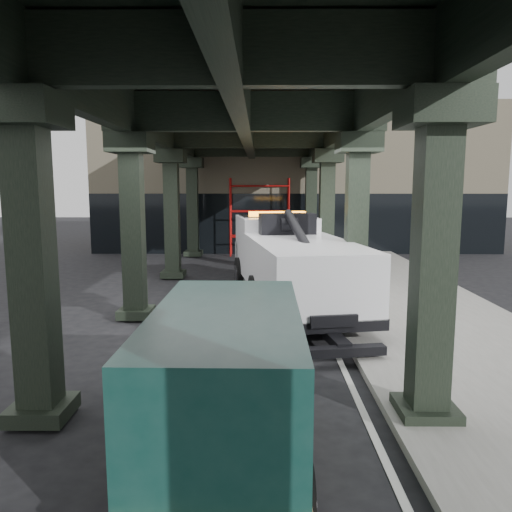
{
  "coord_description": "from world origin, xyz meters",
  "views": [
    {
      "loc": [
        0.01,
        -11.36,
        3.68
      ],
      "look_at": [
        -0.09,
        2.39,
        1.7
      ],
      "focal_mm": 35.0,
      "sensor_mm": 36.0,
      "label": 1
    }
  ],
  "objects": [
    {
      "name": "ground",
      "position": [
        0.0,
        0.0,
        0.0
      ],
      "size": [
        90.0,
        90.0,
        0.0
      ],
      "primitive_type": "plane",
      "color": "black",
      "rests_on": "ground"
    },
    {
      "name": "sidewalk",
      "position": [
        4.5,
        2.0,
        0.07
      ],
      "size": [
        5.0,
        40.0,
        0.15
      ],
      "primitive_type": "cube",
      "color": "gray",
      "rests_on": "ground"
    },
    {
      "name": "lane_stripe",
      "position": [
        1.7,
        2.0,
        0.01
      ],
      "size": [
        0.12,
        38.0,
        0.01
      ],
      "primitive_type": "cube",
      "color": "silver",
      "rests_on": "ground"
    },
    {
      "name": "viaduct",
      "position": [
        -0.4,
        2.0,
        5.46
      ],
      "size": [
        7.4,
        32.0,
        6.4
      ],
      "color": "black",
      "rests_on": "ground"
    },
    {
      "name": "building",
      "position": [
        2.0,
        20.0,
        4.0
      ],
      "size": [
        22.0,
        10.0,
        8.0
      ],
      "primitive_type": "cube",
      "color": "#C6B793",
      "rests_on": "ground"
    },
    {
      "name": "scaffolding",
      "position": [
        0.0,
        14.64,
        2.11
      ],
      "size": [
        3.08,
        0.88,
        4.0
      ],
      "color": "#AC0F0D",
      "rests_on": "ground"
    },
    {
      "name": "tow_truck",
      "position": [
        0.91,
        3.54,
        1.43
      ],
      "size": [
        3.78,
        9.18,
        2.93
      ],
      "rotation": [
        0.0,
        0.0,
        0.16
      ],
      "color": "black",
      "rests_on": "ground"
    },
    {
      "name": "towed_van",
      "position": [
        -0.41,
        -4.87,
        1.12
      ],
      "size": [
        2.13,
        5.15,
        2.08
      ],
      "rotation": [
        0.0,
        0.0,
        -0.01
      ],
      "color": "#103933",
      "rests_on": "ground"
    }
  ]
}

